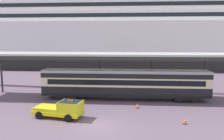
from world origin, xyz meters
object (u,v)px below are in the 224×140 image
object	(u,v)px
train_carriage	(125,83)
service_truck	(62,109)
traffic_cone_mid	(185,121)
traffic_cone_near	(137,106)
cruise_ship	(67,27)

from	to	relation	value
train_carriage	service_truck	world-z (taller)	train_carriage
service_truck	traffic_cone_mid	bearing A→B (deg)	-3.87
train_carriage	service_truck	bearing A→B (deg)	-128.51
traffic_cone_mid	service_truck	bearing A→B (deg)	176.13
service_truck	traffic_cone_near	world-z (taller)	service_truck
train_carriage	traffic_cone_near	size ratio (longest dim) A/B	35.54
cruise_ship	traffic_cone_mid	xyz separation A→B (m)	(25.59, -51.46, -11.75)
cruise_ship	service_truck	size ratio (longest dim) A/B	25.97
traffic_cone_near	traffic_cone_mid	distance (m)	6.69
cruise_ship	traffic_cone_mid	size ratio (longest dim) A/B	215.42
train_carriage	traffic_cone_near	distance (m)	4.71
service_truck	traffic_cone_mid	xyz separation A→B (m)	(12.52, -0.85, -0.66)
cruise_ship	train_carriage	world-z (taller)	cruise_ship
cruise_ship	traffic_cone_mid	bearing A→B (deg)	-63.56
traffic_cone_mid	train_carriage	bearing A→B (deg)	124.45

